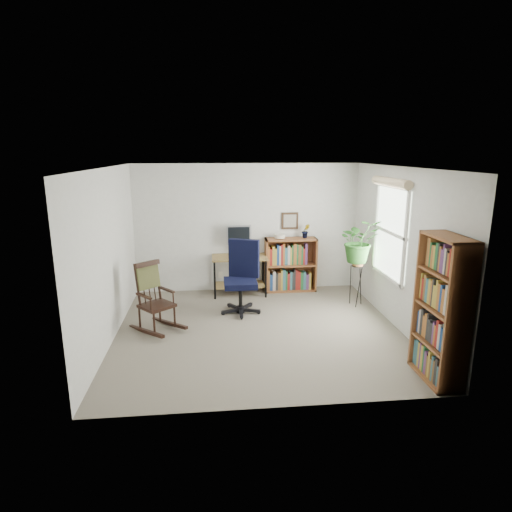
{
  "coord_description": "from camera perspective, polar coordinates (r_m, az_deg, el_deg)",
  "views": [
    {
      "loc": [
        -0.66,
        -5.93,
        2.62
      ],
      "look_at": [
        0.0,
        0.4,
        1.05
      ],
      "focal_mm": 30.0,
      "sensor_mm": 36.0,
      "label": 1
    }
  ],
  "objects": [
    {
      "name": "wall_back",
      "position": [
        8.08,
        -1.17,
        3.74
      ],
      "size": [
        4.2,
        0.0,
        2.4
      ],
      "primitive_type": "cube",
      "color": "silver",
      "rests_on": "ground"
    },
    {
      "name": "monitor",
      "position": [
        7.95,
        -2.31,
        2.14
      ],
      "size": [
        0.46,
        0.16,
        0.56
      ],
      "primitive_type": null,
      "color": "#ADADB1",
      "rests_on": "desk"
    },
    {
      "name": "spider_plant",
      "position": [
        7.34,
        13.75,
        4.72
      ],
      "size": [
        1.69,
        1.88,
        1.46
      ],
      "primitive_type": "imported",
      "color": "#275F21",
      "rests_on": "plant_stand"
    },
    {
      "name": "wall_front",
      "position": [
        4.23,
        3.38,
        -5.78
      ],
      "size": [
        4.2,
        0.0,
        2.4
      ],
      "primitive_type": "cube",
      "color": "silver",
      "rests_on": "ground"
    },
    {
      "name": "potted_plant_small",
      "position": [
        8.1,
        6.64,
        2.79
      ],
      "size": [
        0.13,
        0.24,
        0.11
      ],
      "primitive_type": "imported",
      "color": "#275F21",
      "rests_on": "low_bookshelf"
    },
    {
      "name": "keyboard",
      "position": [
        7.75,
        -2.16,
        -0.19
      ],
      "size": [
        0.4,
        0.15,
        0.02
      ],
      "primitive_type": "cube",
      "color": "black",
      "rests_on": "desk"
    },
    {
      "name": "wall_left",
      "position": [
        6.26,
        -19.08,
        -0.01
      ],
      "size": [
        0.0,
        4.0,
        2.4
      ],
      "primitive_type": "cube",
      "color": "silver",
      "rests_on": "ground"
    },
    {
      "name": "framed_picture",
      "position": [
        8.14,
        4.54,
        4.69
      ],
      "size": [
        0.32,
        0.04,
        0.32
      ],
      "primitive_type": null,
      "color": "black",
      "rests_on": "wall_back"
    },
    {
      "name": "tall_bookshelf",
      "position": [
        5.34,
        23.51,
        -6.6
      ],
      "size": [
        0.32,
        0.75,
        1.72
      ],
      "primitive_type": null,
      "color": "brown",
      "rests_on": "floor"
    },
    {
      "name": "low_bookshelf",
      "position": [
        8.16,
        4.62,
        -1.16
      ],
      "size": [
        0.97,
        0.32,
        1.02
      ],
      "primitive_type": null,
      "color": "brown",
      "rests_on": "floor"
    },
    {
      "name": "office_chair",
      "position": [
        6.99,
        -2.1,
        -2.88
      ],
      "size": [
        0.84,
        0.84,
        1.21
      ],
      "primitive_type": null,
      "rotation": [
        0.0,
        0.0,
        -0.33
      ],
      "color": "black",
      "rests_on": "floor"
    },
    {
      "name": "desk",
      "position": [
        7.97,
        -2.2,
        -2.6
      ],
      "size": [
        1.01,
        0.56,
        0.73
      ],
      "primitive_type": null,
      "color": "olive",
      "rests_on": "floor"
    },
    {
      "name": "rocking_chair",
      "position": [
        6.52,
        -13.15,
        -5.28
      ],
      "size": [
        1.0,
        1.03,
        1.05
      ],
      "primitive_type": null,
      "rotation": [
        0.0,
        0.0,
        0.72
      ],
      "color": "black",
      "rests_on": "floor"
    },
    {
      "name": "window",
      "position": [
        6.9,
        17.38,
        3.05
      ],
      "size": [
        0.12,
        1.2,
        1.5
      ],
      "primitive_type": null,
      "color": "white",
      "rests_on": "wall_right"
    },
    {
      "name": "plant_stand",
      "position": [
        7.58,
        13.28,
        -3.41
      ],
      "size": [
        0.24,
        0.24,
        0.83
      ],
      "primitive_type": null,
      "rotation": [
        0.0,
        0.0,
        0.05
      ],
      "color": "black",
      "rests_on": "floor"
    },
    {
      "name": "wall_right",
      "position": [
        6.69,
        18.57,
        0.88
      ],
      "size": [
        0.0,
        4.0,
        2.4
      ],
      "primitive_type": "cube",
      "color": "silver",
      "rests_on": "ground"
    },
    {
      "name": "ceiling",
      "position": [
        5.97,
        0.4,
        11.75
      ],
      "size": [
        4.2,
        4.0,
        0.0
      ],
      "primitive_type": "cube",
      "color": "silver",
      "rests_on": "ground"
    },
    {
      "name": "floor",
      "position": [
        6.51,
        0.37,
        -9.85
      ],
      "size": [
        4.2,
        4.0,
        0.0
      ],
      "primitive_type": "cube",
      "color": "gray",
      "rests_on": "ground"
    }
  ]
}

